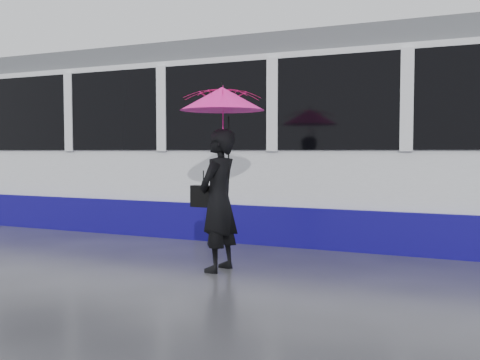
% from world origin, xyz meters
% --- Properties ---
extents(ground, '(90.00, 90.00, 0.00)m').
position_xyz_m(ground, '(0.00, 0.00, 0.00)').
color(ground, '#28282C').
rests_on(ground, ground).
extents(rails, '(34.00, 1.51, 0.02)m').
position_xyz_m(rails, '(0.00, 2.50, 0.01)').
color(rails, '#3F3D38').
rests_on(rails, ground).
extents(tram, '(26.00, 2.56, 3.35)m').
position_xyz_m(tram, '(-3.62, 2.50, 1.64)').
color(tram, white).
rests_on(tram, ground).
extents(woman, '(0.47, 0.67, 1.75)m').
position_xyz_m(woman, '(-0.12, -0.64, 0.88)').
color(woman, black).
rests_on(woman, ground).
extents(umbrella, '(1.11, 1.11, 1.18)m').
position_xyz_m(umbrella, '(-0.07, -0.64, 1.92)').
color(umbrella, '#FF1559').
rests_on(umbrella, ground).
extents(handbag, '(0.32, 0.16, 0.45)m').
position_xyz_m(handbag, '(-0.34, -0.62, 0.92)').
color(handbag, black).
rests_on(handbag, ground).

